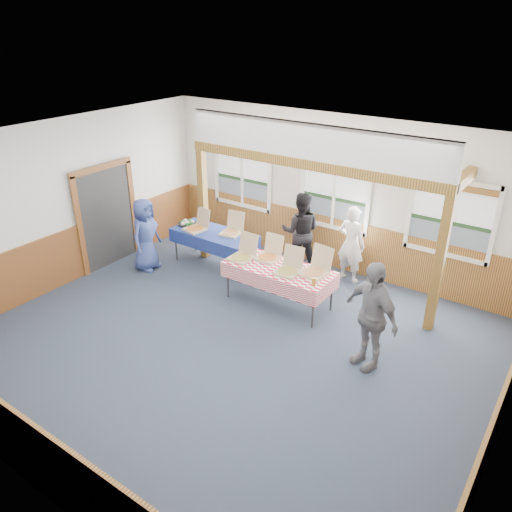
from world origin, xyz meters
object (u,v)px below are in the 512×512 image
at_px(man_blue, 145,234).
at_px(person_grey, 371,315).
at_px(woman_black, 301,232).
at_px(table_left, 214,235).
at_px(table_right, 279,270).
at_px(woman_white, 351,244).

distance_m(man_blue, person_grey, 5.14).
xyz_separation_m(woman_black, man_blue, (-2.63, -1.84, -0.07)).
bearing_deg(man_blue, table_left, -58.70).
height_order(table_right, woman_black, woman_black).
relative_size(table_right, person_grey, 1.26).
bearing_deg(table_right, man_blue, 162.67).
relative_size(man_blue, person_grey, 0.89).
height_order(woman_white, woman_black, woman_black).
relative_size(table_right, woman_black, 1.30).
bearing_deg(person_grey, woman_white, 145.62).
xyz_separation_m(table_left, man_blue, (-1.06, -0.94, 0.07)).
height_order(table_left, woman_white, woman_white).
xyz_separation_m(table_left, person_grey, (4.06, -1.31, 0.17)).
relative_size(table_left, table_right, 0.85).
bearing_deg(person_grey, man_blue, -159.69).
xyz_separation_m(table_left, woman_black, (1.57, 0.90, 0.14)).
bearing_deg(person_grey, woman_black, 162.85).
height_order(woman_white, person_grey, person_grey).
relative_size(table_left, man_blue, 1.20).
relative_size(table_left, person_grey, 1.07).
bearing_deg(table_right, woman_black, 81.79).
distance_m(table_right, person_grey, 2.20).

